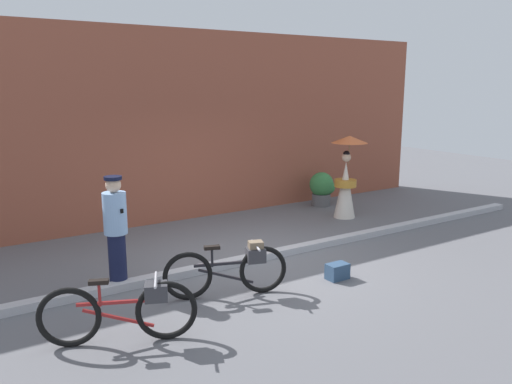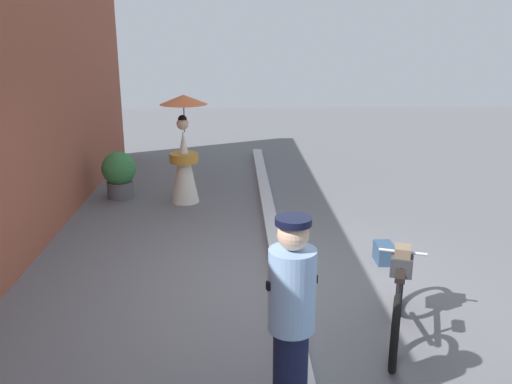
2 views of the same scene
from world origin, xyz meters
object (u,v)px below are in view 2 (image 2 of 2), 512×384
at_px(person_officer, 291,320).
at_px(potted_plant_by_door, 120,173).
at_px(bicycle_near_officer, 399,295).
at_px(person_with_parasol, 184,149).
at_px(backpack_on_pavement, 385,252).

bearing_deg(person_officer, potted_plant_by_door, 22.31).
relative_size(person_officer, potted_plant_by_door, 2.00).
height_order(person_officer, potted_plant_by_door, person_officer).
height_order(bicycle_near_officer, person_with_parasol, person_with_parasol).
bearing_deg(potted_plant_by_door, person_officer, -157.69).
height_order(person_officer, person_with_parasol, person_with_parasol).
xyz_separation_m(person_officer, potted_plant_by_door, (5.92, 2.43, -0.44)).
relative_size(person_officer, backpack_on_pavement, 4.94).
xyz_separation_m(potted_plant_by_door, backpack_on_pavement, (-2.98, -3.95, -0.32)).
relative_size(person_with_parasol, potted_plant_by_door, 2.21).
height_order(bicycle_near_officer, backpack_on_pavement, bicycle_near_officer).
xyz_separation_m(person_with_parasol, backpack_on_pavement, (-2.67, -2.78, -0.80)).
bearing_deg(potted_plant_by_door, bicycle_near_officer, -142.21).
xyz_separation_m(bicycle_near_officer, potted_plant_by_door, (4.67, 3.62, 0.05)).
bearing_deg(bicycle_near_officer, backpack_on_pavement, -11.28).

